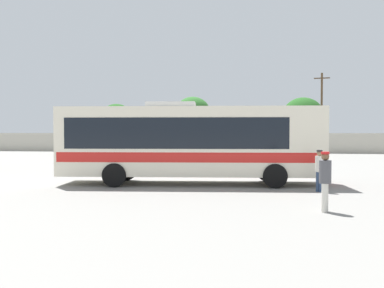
% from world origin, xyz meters
% --- Properties ---
extents(ground_plane, '(300.00, 300.00, 0.00)m').
position_xyz_m(ground_plane, '(0.00, 10.00, 0.00)').
color(ground_plane, gray).
extents(perimeter_wall, '(80.00, 0.30, 2.25)m').
position_xyz_m(perimeter_wall, '(0.00, 28.58, 1.12)').
color(perimeter_wall, '#B2AD9E').
rests_on(perimeter_wall, ground_plane).
extents(coach_bus_cream_red, '(12.02, 3.73, 3.74)m').
position_xyz_m(coach_bus_cream_red, '(0.77, -0.15, 1.99)').
color(coach_bus_cream_red, silver).
rests_on(coach_bus_cream_red, ground_plane).
extents(attendant_by_bus_door, '(0.47, 0.47, 1.67)m').
position_xyz_m(attendant_by_bus_door, '(6.35, -1.79, 0.95)').
color(attendant_by_bus_door, '#33476B').
rests_on(attendant_by_bus_door, ground_plane).
extents(passenger_waiting_on_apron, '(0.47, 0.47, 1.80)m').
position_xyz_m(passenger_waiting_on_apron, '(5.86, -5.99, 1.03)').
color(passenger_waiting_on_apron, silver).
rests_on(passenger_waiting_on_apron, ground_plane).
extents(parked_car_leftmost_maroon, '(4.04, 2.04, 1.52)m').
position_xyz_m(parked_car_leftmost_maroon, '(-8.94, 24.44, 0.80)').
color(parked_car_leftmost_maroon, maroon).
rests_on(parked_car_leftmost_maroon, ground_plane).
extents(parked_car_second_grey, '(4.37, 2.10, 1.50)m').
position_xyz_m(parked_car_second_grey, '(-3.48, 24.60, 0.79)').
color(parked_car_second_grey, slate).
rests_on(parked_car_second_grey, ground_plane).
extents(utility_pole_near, '(1.80, 0.34, 9.25)m').
position_xyz_m(utility_pole_near, '(11.59, 30.85, 4.81)').
color(utility_pole_near, '#4C3823').
rests_on(utility_pole_near, ground_plane).
extents(roadside_tree_left, '(4.26, 4.26, 5.97)m').
position_xyz_m(roadside_tree_left, '(-13.67, 31.80, 4.15)').
color(roadside_tree_left, brown).
rests_on(roadside_tree_left, ground_plane).
extents(roadside_tree_midleft, '(4.23, 4.23, 6.76)m').
position_xyz_m(roadside_tree_midleft, '(-3.77, 31.79, 4.95)').
color(roadside_tree_midleft, brown).
rests_on(roadside_tree_midleft, ground_plane).
extents(roadside_tree_midright, '(4.75, 4.75, 6.53)m').
position_xyz_m(roadside_tree_midright, '(9.62, 32.10, 4.50)').
color(roadside_tree_midright, brown).
rests_on(roadside_tree_midright, ground_plane).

